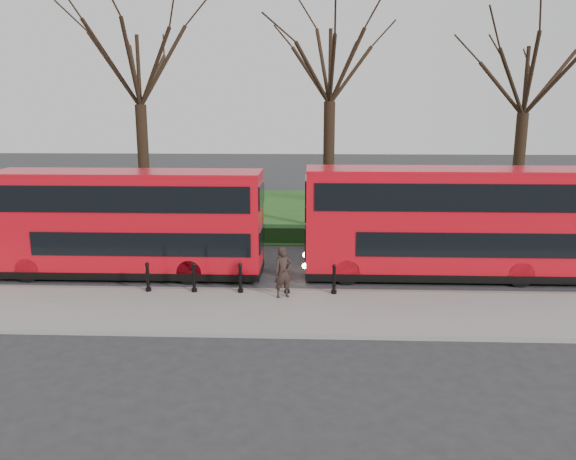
{
  "coord_description": "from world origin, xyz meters",
  "views": [
    {
      "loc": [
        1.03,
        -20.07,
        6.52
      ],
      "look_at": [
        0.2,
        0.5,
        2.0
      ],
      "focal_mm": 35.0,
      "sensor_mm": 36.0,
      "label": 1
    }
  ],
  "objects_px": {
    "bollard_row": "(240,279)",
    "bus_rear": "(445,224)",
    "bus_lead": "(129,224)",
    "pedestrian": "(283,272)"
  },
  "relations": [
    {
      "from": "bus_lead",
      "to": "bollard_row",
      "type": "bearing_deg",
      "value": -27.08
    },
    {
      "from": "bollard_row",
      "to": "bus_lead",
      "type": "relative_size",
      "value": 0.65
    },
    {
      "from": "bus_lead",
      "to": "pedestrian",
      "type": "xyz_separation_m",
      "value": [
        6.15,
        -2.8,
        -1.05
      ]
    },
    {
      "from": "bus_lead",
      "to": "bus_rear",
      "type": "xyz_separation_m",
      "value": [
        12.22,
        0.21,
        0.07
      ]
    },
    {
      "from": "bollard_row",
      "to": "bus_rear",
      "type": "xyz_separation_m",
      "value": [
        7.6,
        2.57,
        1.49
      ]
    },
    {
      "from": "pedestrian",
      "to": "bus_lead",
      "type": "bearing_deg",
      "value": 130.5
    },
    {
      "from": "bus_lead",
      "to": "pedestrian",
      "type": "height_order",
      "value": "bus_lead"
    },
    {
      "from": "bollard_row",
      "to": "bus_lead",
      "type": "height_order",
      "value": "bus_lead"
    },
    {
      "from": "bollard_row",
      "to": "pedestrian",
      "type": "relative_size",
      "value": 3.82
    },
    {
      "from": "bus_rear",
      "to": "pedestrian",
      "type": "height_order",
      "value": "bus_rear"
    }
  ]
}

